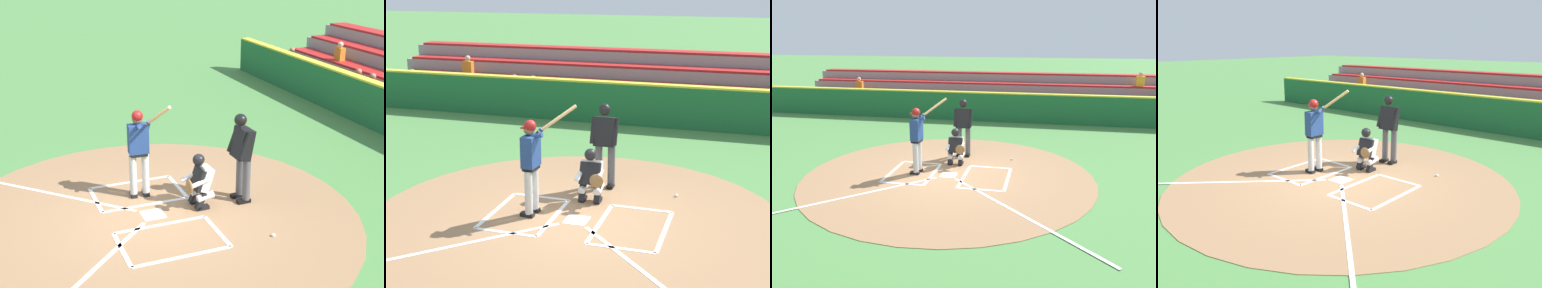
{
  "view_description": "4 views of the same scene",
  "coord_description": "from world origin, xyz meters",
  "views": [
    {
      "loc": [
        -9.24,
        2.85,
        5.02
      ],
      "look_at": [
        0.25,
        -0.92,
        1.27
      ],
      "focal_mm": 51.89,
      "sensor_mm": 36.0,
      "label": 1
    },
    {
      "loc": [
        -2.99,
        9.45,
        4.37
      ],
      "look_at": [
        0.23,
        -0.8,
        1.25
      ],
      "focal_mm": 53.71,
      "sensor_mm": 36.0,
      "label": 2
    },
    {
      "loc": [
        -2.56,
        10.23,
        3.81
      ],
      "look_at": [
        -0.41,
        -0.17,
        0.89
      ],
      "focal_mm": 37.39,
      "sensor_mm": 36.0,
      "label": 3
    },
    {
      "loc": [
        -6.08,
        6.56,
        3.25
      ],
      "look_at": [
        -0.18,
        -0.13,
        0.91
      ],
      "focal_mm": 36.84,
      "sensor_mm": 36.0,
      "label": 4
    }
  ],
  "objects": [
    {
      "name": "bleacher_stand",
      "position": [
        0.01,
        -10.2,
        0.7
      ],
      "size": [
        20.0,
        3.4,
        2.1
      ],
      "color": "gray",
      "rests_on": "ground"
    },
    {
      "name": "catcher",
      "position": [
        0.01,
        -0.98,
        0.59
      ],
      "size": [
        0.59,
        0.6,
        1.13
      ],
      "color": "black",
      "rests_on": "ground"
    },
    {
      "name": "ground_plane",
      "position": [
        0.0,
        0.0,
        0.0
      ],
      "size": [
        120.0,
        120.0,
        0.0
      ],
      "primitive_type": "plane",
      "color": "#4C8442"
    },
    {
      "name": "plate_umpire",
      "position": [
        -0.04,
        -1.88,
        1.08
      ],
      "size": [
        0.59,
        0.42,
        1.86
      ],
      "color": "#4C4C51",
      "rests_on": "ground"
    },
    {
      "name": "home_plate_and_chalk",
      "position": [
        0.0,
        0.88,
        0.01
      ],
      "size": [
        7.93,
        4.91,
        0.01
      ],
      "color": "white",
      "rests_on": "dirt_circle"
    },
    {
      "name": "backstop_wall",
      "position": [
        0.0,
        -7.5,
        0.65
      ],
      "size": [
        22.0,
        0.36,
        1.31
      ],
      "color": "#1E6033",
      "rests_on": "ground"
    },
    {
      "name": "dirt_circle",
      "position": [
        0.0,
        0.0,
        0.01
      ],
      "size": [
        8.0,
        8.0,
        0.01
      ],
      "primitive_type": "cylinder",
      "color": "#99704C",
      "rests_on": "ground"
    },
    {
      "name": "baseball",
      "position": [
        -1.61,
        -1.76,
        0.04
      ],
      "size": [
        0.07,
        0.07,
        0.07
      ],
      "primitive_type": "sphere",
      "color": "white",
      "rests_on": "ground"
    },
    {
      "name": "batter",
      "position": [
        0.89,
        -0.02,
        1.1
      ],
      "size": [
        0.97,
        0.66,
        2.13
      ],
      "color": "#BCBCBC",
      "rests_on": "ground"
    }
  ]
}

